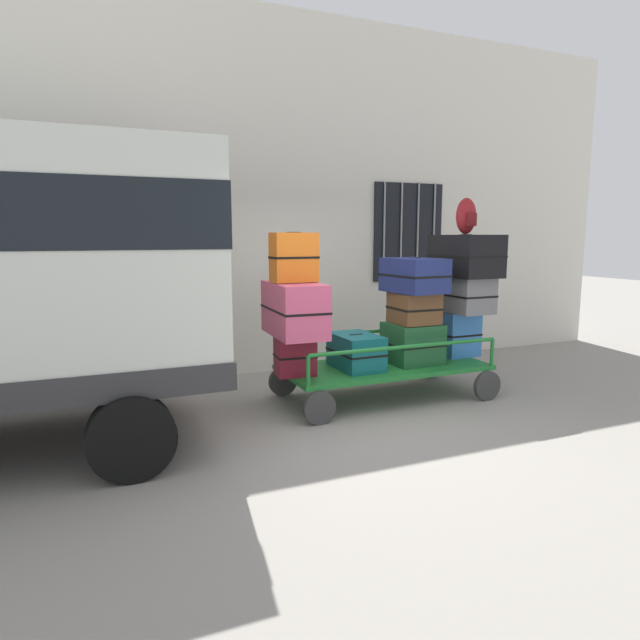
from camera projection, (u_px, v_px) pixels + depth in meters
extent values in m
plane|color=gray|center=(343.00, 418.00, 5.95)|extent=(40.00, 40.00, 0.00)
cube|color=silver|center=(270.00, 196.00, 7.79)|extent=(12.00, 0.30, 5.00)
cube|color=black|center=(140.00, 232.00, 7.02)|extent=(1.20, 0.04, 1.50)
cylinder|color=gray|center=(102.00, 232.00, 6.81)|extent=(0.03, 0.03, 1.50)
cylinder|color=gray|center=(127.00, 232.00, 6.92)|extent=(0.03, 0.03, 1.50)
cylinder|color=gray|center=(152.00, 232.00, 7.04)|extent=(0.03, 0.03, 1.50)
cylinder|color=gray|center=(176.00, 232.00, 7.15)|extent=(0.03, 0.03, 1.50)
cube|color=black|center=(408.00, 232.00, 8.57)|extent=(1.20, 0.04, 1.50)
cylinder|color=gray|center=(384.00, 232.00, 8.36)|extent=(0.03, 0.03, 1.50)
cylinder|color=gray|center=(401.00, 232.00, 8.47)|extent=(0.03, 0.03, 1.50)
cylinder|color=gray|center=(418.00, 232.00, 8.59)|extent=(0.03, 0.03, 1.50)
cylinder|color=gray|center=(434.00, 232.00, 8.71)|extent=(0.03, 0.03, 1.50)
cylinder|color=black|center=(132.00, 438.00, 4.40)|extent=(0.70, 0.22, 0.70)
cube|color=#1E722D|center=(384.00, 367.00, 6.63)|extent=(2.46, 1.11, 0.05)
cylinder|color=#383838|center=(487.00, 386.00, 6.56)|extent=(0.36, 0.06, 0.36)
cylinder|color=#383838|center=(432.00, 365.00, 7.60)|extent=(0.36, 0.06, 0.36)
cylinder|color=#383838|center=(319.00, 408.00, 5.72)|extent=(0.36, 0.06, 0.36)
cylinder|color=#383838|center=(283.00, 381.00, 6.76)|extent=(0.36, 0.06, 0.36)
cylinder|color=#1E722D|center=(492.00, 352.00, 6.60)|extent=(0.04, 0.04, 0.32)
cylinder|color=#1E722D|center=(441.00, 338.00, 7.53)|extent=(0.04, 0.04, 0.32)
cylinder|color=#1E722D|center=(308.00, 371.00, 5.67)|extent=(0.04, 0.04, 0.32)
cylinder|color=#1E722D|center=(276.00, 352.00, 6.61)|extent=(0.04, 0.04, 0.32)
cylinder|color=#1E722D|center=(407.00, 347.00, 6.11)|extent=(2.38, 0.04, 0.04)
cylinder|color=#1E722D|center=(364.00, 332.00, 7.04)|extent=(2.38, 0.04, 0.04)
cube|color=maroon|center=(295.00, 355.00, 6.12)|extent=(0.45, 0.34, 0.45)
cube|color=black|center=(295.00, 355.00, 6.12)|extent=(0.46, 0.35, 0.02)
cube|color=black|center=(295.00, 336.00, 6.09)|extent=(0.15, 0.04, 0.02)
cube|color=#CC4C72|center=(294.00, 309.00, 6.05)|extent=(0.54, 1.00, 0.58)
cube|color=black|center=(294.00, 309.00, 6.05)|extent=(0.55, 1.01, 0.02)
cube|color=black|center=(294.00, 283.00, 6.01)|extent=(0.16, 0.04, 0.02)
cube|color=orange|center=(294.00, 257.00, 5.97)|extent=(0.50, 0.27, 0.53)
cube|color=black|center=(294.00, 257.00, 5.97)|extent=(0.51, 0.28, 0.02)
cube|color=black|center=(294.00, 233.00, 5.93)|extent=(0.16, 0.04, 0.02)
cube|color=#0F5960|center=(356.00, 352.00, 6.44)|extent=(0.47, 0.69, 0.40)
cube|color=black|center=(356.00, 352.00, 6.44)|extent=(0.48, 0.70, 0.02)
cube|color=black|center=(356.00, 335.00, 6.41)|extent=(0.16, 0.03, 0.02)
cube|color=#194C28|center=(412.00, 343.00, 6.72)|extent=(0.60, 0.58, 0.49)
cube|color=black|center=(412.00, 343.00, 6.72)|extent=(0.61, 0.59, 0.02)
cube|color=black|center=(413.00, 324.00, 6.68)|extent=(0.16, 0.03, 0.02)
cube|color=brown|center=(414.00, 308.00, 6.64)|extent=(0.49, 0.51, 0.37)
cube|color=black|center=(414.00, 308.00, 6.64)|extent=(0.50, 0.52, 0.02)
cube|color=black|center=(414.00, 293.00, 6.61)|extent=(0.16, 0.03, 0.02)
cube|color=navy|center=(414.00, 275.00, 6.59)|extent=(0.59, 0.77, 0.41)
cube|color=black|center=(414.00, 275.00, 6.59)|extent=(0.60, 0.79, 0.02)
cube|color=black|center=(415.00, 259.00, 6.56)|extent=(0.16, 0.04, 0.02)
cube|color=#3372C6|center=(461.00, 335.00, 7.06)|extent=(0.46, 0.25, 0.57)
cube|color=black|center=(461.00, 335.00, 7.06)|extent=(0.47, 0.26, 0.02)
cube|color=black|center=(462.00, 313.00, 7.01)|extent=(0.16, 0.03, 0.02)
cube|color=slate|center=(463.00, 295.00, 6.97)|extent=(0.50, 0.73, 0.44)
cube|color=black|center=(463.00, 295.00, 6.97)|extent=(0.51, 0.74, 0.02)
cube|color=black|center=(464.00, 278.00, 6.94)|extent=(0.16, 0.03, 0.02)
cube|color=black|center=(465.00, 256.00, 6.89)|extent=(0.57, 0.87, 0.52)
cube|color=black|center=(465.00, 256.00, 6.89)|extent=(0.58, 0.88, 0.02)
cube|color=black|center=(466.00, 235.00, 6.85)|extent=(0.16, 0.03, 0.02)
ellipsoid|color=maroon|center=(466.00, 216.00, 6.76)|extent=(0.27, 0.19, 0.44)
cube|color=maroon|center=(471.00, 219.00, 6.68)|extent=(0.14, 0.06, 0.15)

